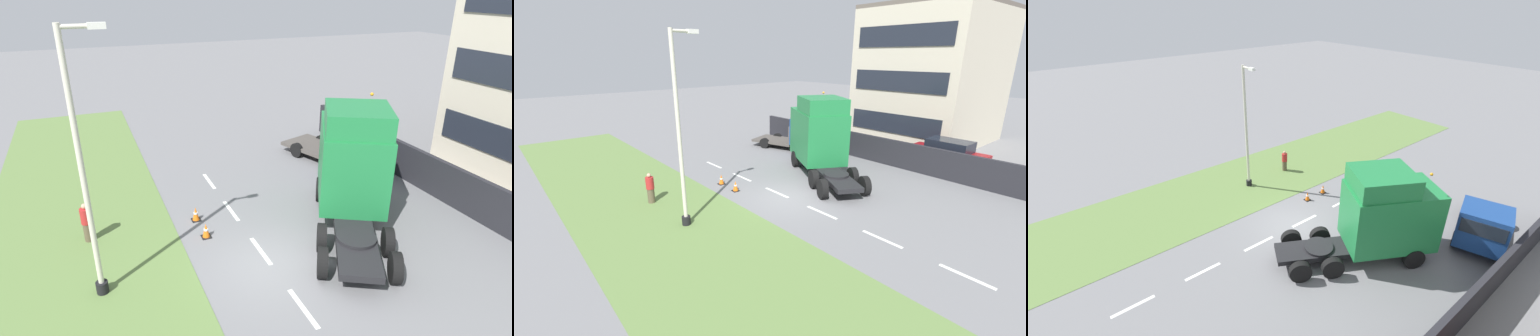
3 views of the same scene
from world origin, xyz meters
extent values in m
plane|color=slate|center=(0.00, 0.00, 0.00)|extent=(120.00, 120.00, 0.00)
cube|color=#607F42|center=(-6.00, 0.00, 0.01)|extent=(7.00, 44.00, 0.01)
cube|color=white|center=(0.00, -8.70, 0.00)|extent=(0.16, 1.80, 0.00)
cube|color=white|center=(0.00, -5.50, 0.00)|extent=(0.16, 1.80, 0.00)
cube|color=white|center=(0.00, -2.30, 0.00)|extent=(0.16, 1.80, 0.00)
cube|color=white|center=(0.00, 0.90, 0.00)|extent=(0.16, 1.80, 0.00)
cube|color=white|center=(0.00, 4.10, 0.00)|extent=(0.16, 1.80, 0.00)
cube|color=white|center=(0.00, 7.30, 0.00)|extent=(0.16, 1.80, 0.00)
cube|color=#232328|center=(9.00, 0.00, 0.87)|extent=(0.25, 24.00, 1.75)
cube|color=beige|center=(17.93, 1.76, 5.21)|extent=(10.71, 8.52, 10.42)
cube|color=#1E232D|center=(12.54, 1.76, 2.08)|extent=(0.08, 7.24, 1.46)
cube|color=#1E232D|center=(12.54, 1.76, 5.21)|extent=(0.08, 7.24, 1.46)
cube|color=#1E232D|center=(12.54, 1.76, 8.34)|extent=(0.08, 7.24, 1.46)
cube|color=#665B51|center=(17.93, 1.76, 10.57)|extent=(10.71, 8.52, 0.30)
cube|color=#665B51|center=(19.00, 3.89, 11.27)|extent=(0.70, 0.70, 1.10)
cube|color=black|center=(3.67, 0.70, 0.67)|extent=(4.89, 7.21, 0.24)
cube|color=#1E7A3D|center=(4.50, 2.17, 2.28)|extent=(4.21, 4.82, 2.99)
cube|color=black|center=(5.54, 4.00, 1.62)|extent=(1.88, 1.10, 1.67)
cube|color=black|center=(5.54, 4.00, 2.94)|extent=(1.99, 1.16, 0.96)
cube|color=#1E7A3D|center=(4.20, 1.63, 4.22)|extent=(3.39, 3.50, 0.90)
sphere|color=orange|center=(5.71, 2.91, 4.74)|extent=(0.14, 0.14, 0.14)
cylinder|color=black|center=(2.84, -0.77, 0.85)|extent=(1.87, 1.87, 0.12)
cylinder|color=black|center=(3.97, 3.56, 0.52)|extent=(0.79, 1.06, 1.04)
cylinder|color=black|center=(5.97, 2.42, 0.52)|extent=(0.79, 1.06, 1.04)
cylinder|color=black|center=(2.03, 0.13, 0.52)|extent=(0.79, 1.06, 1.04)
cylinder|color=black|center=(4.02, -1.00, 0.52)|extent=(0.79, 1.06, 1.04)
cylinder|color=black|center=(1.29, -1.18, 0.52)|extent=(0.79, 1.06, 1.04)
cylinder|color=black|center=(3.28, -2.31, 0.52)|extent=(0.79, 1.06, 1.04)
cube|color=navy|center=(7.38, 5.82, 1.57)|extent=(2.69, 2.46, 1.98)
cube|color=black|center=(7.68, 4.92, 1.96)|extent=(1.86, 0.65, 0.71)
cube|color=#4C4742|center=(6.55, 8.34, 0.49)|extent=(3.19, 3.97, 0.18)
cube|color=#4C4742|center=(7.07, 6.75, 1.27)|extent=(2.13, 0.79, 1.38)
cylinder|color=black|center=(8.36, 6.14, 0.40)|extent=(0.48, 0.83, 0.80)
cylinder|color=black|center=(6.41, 5.50, 0.40)|extent=(0.48, 0.83, 0.80)
cylinder|color=black|center=(7.36, 9.16, 0.40)|extent=(0.48, 0.83, 0.80)
cylinder|color=black|center=(5.41, 8.52, 0.40)|extent=(0.48, 0.83, 0.80)
cube|color=maroon|center=(10.78, -3.16, 0.78)|extent=(1.92, 4.62, 1.02)
cube|color=black|center=(10.77, -3.28, 1.64)|extent=(1.61, 2.55, 0.68)
cylinder|color=black|center=(9.94, -1.66, 0.32)|extent=(0.21, 0.64, 0.64)
cylinder|color=black|center=(11.67, -1.69, 0.32)|extent=(0.21, 0.64, 0.64)
cylinder|color=black|center=(9.88, -4.64, 0.32)|extent=(0.21, 0.64, 0.64)
cylinder|color=black|center=(11.62, -4.67, 0.32)|extent=(0.21, 0.64, 0.64)
cylinder|color=black|center=(-5.41, 0.70, 0.20)|extent=(0.37, 0.37, 0.40)
cylinder|color=beige|center=(-5.41, 0.70, 3.99)|extent=(0.17, 0.17, 7.98)
cylinder|color=beige|center=(-4.96, 0.70, 7.88)|extent=(0.90, 0.12, 0.12)
cube|color=silver|center=(-4.51, 0.70, 7.88)|extent=(0.44, 0.20, 0.16)
cylinder|color=brown|center=(-5.64, 3.98, 0.38)|extent=(0.34, 0.34, 0.75)
cylinder|color=#B22626|center=(-5.64, 3.98, 1.05)|extent=(0.39, 0.39, 0.59)
sphere|color=tan|center=(-5.64, 3.98, 1.45)|extent=(0.20, 0.20, 0.20)
cube|color=black|center=(-1.55, 2.54, 0.01)|extent=(0.36, 0.36, 0.03)
cone|color=orange|center=(-1.55, 2.54, 0.31)|extent=(0.28, 0.28, 0.55)
cylinder|color=white|center=(-1.55, 2.54, 0.33)|extent=(0.17, 0.17, 0.07)
cube|color=black|center=(-1.57, 3.91, 0.01)|extent=(0.36, 0.36, 0.03)
cone|color=orange|center=(-1.57, 3.91, 0.31)|extent=(0.28, 0.28, 0.55)
cylinder|color=white|center=(-1.57, 3.91, 0.33)|extent=(0.17, 0.17, 0.07)
camera|label=1|loc=(-5.11, -10.97, 8.82)|focal=30.00mm
camera|label=2|loc=(-11.28, -11.85, 7.02)|focal=24.00mm
camera|label=3|loc=(11.79, -10.11, 11.65)|focal=24.00mm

